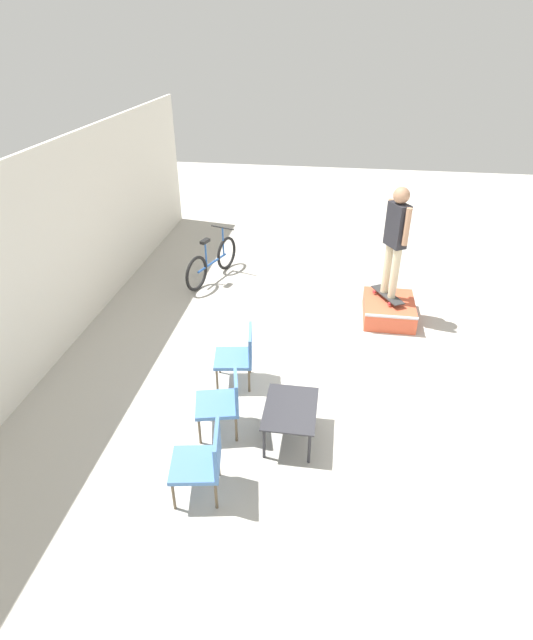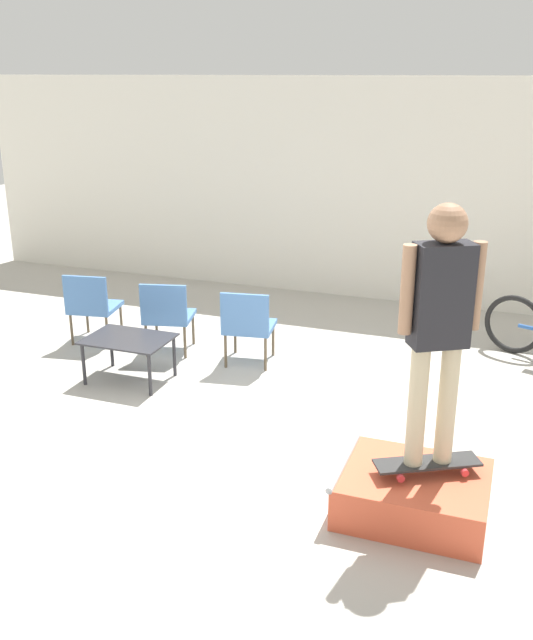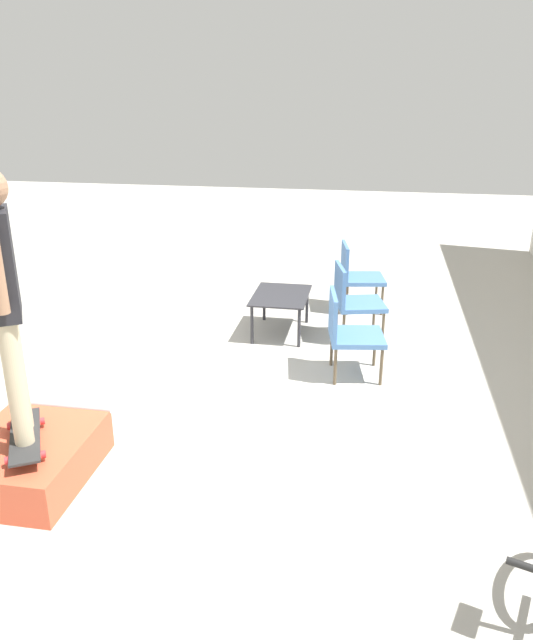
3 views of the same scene
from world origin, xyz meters
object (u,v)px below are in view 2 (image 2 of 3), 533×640
object	(u,v)px
person_skater	(440,315)
skateboard_on_ramp	(427,463)
skate_ramp_box	(413,494)
coffee_table	(128,343)
patio_chair_center	(167,313)
patio_chair_right	(248,323)
patio_chair_left	(92,304)

from	to	relation	value
person_skater	skateboard_on_ramp	bearing A→B (deg)	149.30
skate_ramp_box	coffee_table	xyz separation A→B (m)	(-3.14, 1.37, 0.25)
coffee_table	patio_chair_center	bearing A→B (deg)	88.53
skate_ramp_box	coffee_table	distance (m)	3.44
skate_ramp_box	skateboard_on_ramp	xyz separation A→B (m)	(0.08, 0.04, 0.24)
coffee_table	patio_chair_right	xyz separation A→B (m)	(1.00, 0.82, 0.07)
skate_ramp_box	patio_chair_left	world-z (taller)	patio_chair_left
skate_ramp_box	patio_chair_right	bearing A→B (deg)	134.48
patio_chair_center	patio_chair_right	xyz separation A→B (m)	(0.97, -0.00, 0.00)
skate_ramp_box	person_skater	xyz separation A→B (m)	(0.08, 0.04, 1.36)
skateboard_on_ramp	person_skater	distance (m)	1.12
skateboard_on_ramp	patio_chair_left	bearing A→B (deg)	123.55
skate_ramp_box	person_skater	size ratio (longest dim) A/B	0.58
patio_chair_left	patio_chair_center	xyz separation A→B (m)	(0.99, 0.00, 0.00)
patio_chair_right	patio_chair_left	bearing A→B (deg)	-8.98
skateboard_on_ramp	coffee_table	bearing A→B (deg)	128.26
patio_chair_center	coffee_table	bearing A→B (deg)	74.80
skateboard_on_ramp	patio_chair_right	xyz separation A→B (m)	(-2.23, 2.14, 0.08)
skateboard_on_ramp	patio_chair_right	distance (m)	3.09
coffee_table	skateboard_on_ramp	bearing A→B (deg)	-22.40
person_skater	patio_chair_left	bearing A→B (deg)	122.19
person_skater	patio_chair_left	world-z (taller)	person_skater
skate_ramp_box	patio_chair_left	xyz separation A→B (m)	(-4.11, 2.19, 0.32)
coffee_table	patio_chair_left	world-z (taller)	patio_chair_left
skateboard_on_ramp	person_skater	xyz separation A→B (m)	(0.00, 0.00, 1.12)
skate_ramp_box	coffee_table	world-z (taller)	coffee_table
coffee_table	patio_chair_center	size ratio (longest dim) A/B	1.01
skateboard_on_ramp	patio_chair_left	distance (m)	4.71
patio_chair_left	skateboard_on_ramp	bearing A→B (deg)	143.09
skate_ramp_box	patio_chair_right	world-z (taller)	patio_chair_right
patio_chair_left	patio_chair_center	size ratio (longest dim) A/B	1.00
skate_ramp_box	patio_chair_center	world-z (taller)	patio_chair_center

